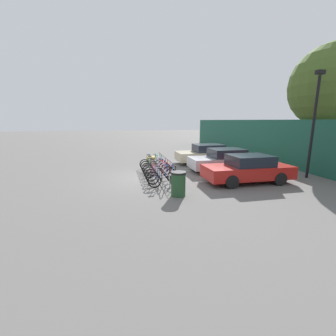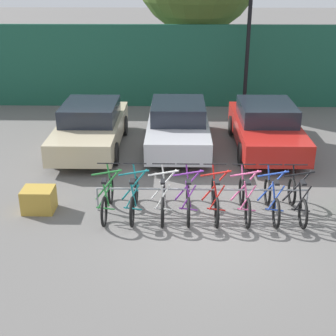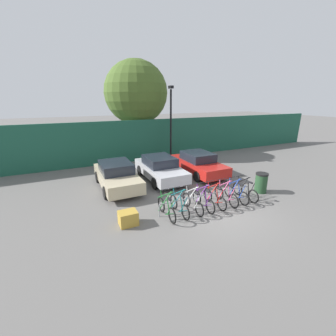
# 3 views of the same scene
# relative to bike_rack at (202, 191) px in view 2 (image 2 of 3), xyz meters

# --- Properties ---
(ground_plane) EXTENTS (120.00, 120.00, 0.00)m
(ground_plane) POSITION_rel_bike_rack_xyz_m (0.18, -0.68, -0.50)
(ground_plane) COLOR #605E5B
(hoarding_wall) EXTENTS (36.00, 0.16, 3.14)m
(hoarding_wall) POSITION_rel_bike_rack_xyz_m (0.18, 8.82, 1.07)
(hoarding_wall) COLOR #19513D
(hoarding_wall) RESTS_ON ground
(bike_rack) EXTENTS (4.75, 0.04, 0.57)m
(bike_rack) POSITION_rel_bike_rack_xyz_m (0.00, 0.00, 0.00)
(bike_rack) COLOR gray
(bike_rack) RESTS_ON ground
(bicycle_green) EXTENTS (0.68, 1.71, 1.05)m
(bicycle_green) POSITION_rel_bike_rack_xyz_m (-2.10, -0.15, -0.12)
(bicycle_green) COLOR black
(bicycle_green) RESTS_ON ground
(bicycle_teal) EXTENTS (0.68, 1.71, 1.05)m
(bicycle_teal) POSITION_rel_bike_rack_xyz_m (-1.51, -0.15, -0.12)
(bicycle_teal) COLOR black
(bicycle_teal) RESTS_ON ground
(bicycle_white) EXTENTS (0.68, 1.71, 1.05)m
(bicycle_white) POSITION_rel_bike_rack_xyz_m (-0.86, -0.15, -0.12)
(bicycle_white) COLOR black
(bicycle_white) RESTS_ON ground
(bicycle_purple) EXTENTS (0.68, 1.71, 1.05)m
(bicycle_purple) POSITION_rel_bike_rack_xyz_m (-0.31, -0.15, -0.12)
(bicycle_purple) COLOR black
(bicycle_purple) RESTS_ON ground
(bicycle_red) EXTENTS (0.68, 1.71, 1.05)m
(bicycle_red) POSITION_rel_bike_rack_xyz_m (0.29, -0.15, -0.12)
(bicycle_red) COLOR black
(bicycle_red) RESTS_ON ground
(bicycle_pink) EXTENTS (0.68, 1.71, 1.05)m
(bicycle_pink) POSITION_rel_bike_rack_xyz_m (0.94, -0.15, -0.12)
(bicycle_pink) COLOR black
(bicycle_pink) RESTS_ON ground
(bicycle_blue) EXTENTS (0.68, 1.71, 1.05)m
(bicycle_blue) POSITION_rel_bike_rack_xyz_m (1.54, -0.15, -0.12)
(bicycle_blue) COLOR black
(bicycle_blue) RESTS_ON ground
(bicycle_black) EXTENTS (0.68, 1.71, 1.05)m
(bicycle_black) POSITION_rel_bike_rack_xyz_m (2.10, -0.15, -0.12)
(bicycle_black) COLOR black
(bicycle_black) RESTS_ON ground
(car_beige) EXTENTS (1.91, 4.39, 1.40)m
(car_beige) POSITION_rel_bike_rack_xyz_m (-3.17, 4.00, 0.19)
(car_beige) COLOR #C1B28E
(car_beige) RESTS_ON ground
(car_silver) EXTENTS (1.91, 4.34, 1.40)m
(car_silver) POSITION_rel_bike_rack_xyz_m (-0.53, 4.14, 0.19)
(car_silver) COLOR #B7B7BC
(car_silver) RESTS_ON ground
(car_red) EXTENTS (1.91, 4.38, 1.40)m
(car_red) POSITION_rel_bike_rack_xyz_m (2.12, 4.09, 0.19)
(car_red) COLOR red
(car_red) RESTS_ON ground
(lamp_post) EXTENTS (0.24, 0.44, 5.57)m
(lamp_post) POSITION_rel_bike_rack_xyz_m (1.96, 7.82, 2.63)
(lamp_post) COLOR black
(lamp_post) RESTS_ON ground
(cargo_crate) EXTENTS (0.70, 0.56, 0.55)m
(cargo_crate) POSITION_rel_bike_rack_xyz_m (-3.68, -0.04, -0.22)
(cargo_crate) COLOR #B28C33
(cargo_crate) RESTS_ON ground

